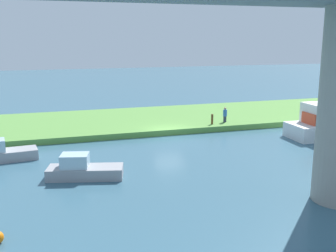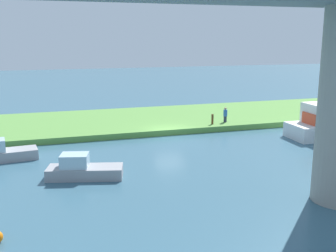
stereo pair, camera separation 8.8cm
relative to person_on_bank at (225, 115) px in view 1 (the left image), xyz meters
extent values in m
plane|color=#386075|center=(5.95, 1.63, -1.20)|extent=(160.00, 160.00, 0.00)
cube|color=#5B9342|center=(5.95, -4.37, -0.95)|extent=(80.00, 12.00, 0.50)
cylinder|color=#2D334C|center=(0.00, 0.00, -0.43)|extent=(0.29, 0.29, 0.55)
cylinder|color=blue|center=(0.00, 0.00, 0.15)|extent=(0.48, 0.48, 0.60)
sphere|color=tan|center=(0.00, 0.00, 0.57)|extent=(0.24, 0.24, 0.24)
cylinder|color=brown|center=(1.53, 0.55, -0.24)|extent=(0.20, 0.20, 0.92)
cylinder|color=black|center=(-5.98, 6.12, 2.59)|extent=(0.51, 0.51, 1.84)
cube|color=#D84C2D|center=(-5.36, 6.10, 0.49)|extent=(1.70, 1.89, 0.92)
cube|color=#99999E|center=(18.90, 5.01, -0.85)|extent=(4.63, 2.06, 0.70)
cube|color=#99999E|center=(13.95, 10.20, -0.86)|extent=(4.66, 2.62, 0.69)
cube|color=silver|center=(14.52, 10.05, -0.12)|extent=(1.85, 1.61, 0.78)
camera|label=1|loc=(16.19, 33.40, 6.92)|focal=43.16mm
camera|label=2|loc=(16.11, 33.43, 6.92)|focal=43.16mm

